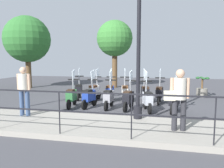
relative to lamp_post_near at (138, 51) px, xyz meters
name	(u,v)px	position (x,y,z in m)	size (l,w,h in m)	color
ground_plane	(122,106)	(2.40, 0.87, -2.22)	(28.00, 28.00, 0.00)	#424247
promenade_walkway	(105,126)	(-0.75, 0.87, -2.15)	(2.20, 20.00, 0.15)	gray
fence_railing	(94,105)	(-1.80, 0.87, -1.31)	(0.04, 16.03, 1.07)	black
lamp_post_near	(138,51)	(0.00, 0.00, 0.00)	(0.26, 0.90, 4.64)	black
pedestrian_with_bag	(179,95)	(-0.94, -1.12, -1.14)	(0.36, 0.64, 1.59)	#28282D
pedestrian_distant	(24,87)	(-0.41, 3.64, -1.14)	(0.33, 0.49, 1.59)	#384C70
tree_large	(27,40)	(6.77, 8.10, 1.06)	(3.10, 3.10, 4.86)	brown
tree_distant	(115,39)	(8.19, 2.36, 1.11)	(2.45, 2.45, 4.61)	brown
potted_palm	(202,89)	(5.39, -2.86, -1.78)	(1.06, 0.66, 1.05)	slate
scooter_near_0	(175,100)	(1.65, -1.22, -1.74)	(1.21, 0.52, 1.54)	black
scooter_near_1	(147,99)	(1.59, -0.22, -1.74)	(1.21, 0.52, 1.54)	black
scooter_near_2	(128,98)	(1.67, 0.52, -1.74)	(1.23, 0.46, 1.54)	black
scooter_near_3	(109,97)	(1.74, 1.31, -1.74)	(1.23, 0.44, 1.54)	black
scooter_near_4	(89,96)	(1.76, 2.14, -1.74)	(1.22, 0.48, 1.54)	black
scooter_near_5	(72,96)	(1.66, 2.87, -1.74)	(1.23, 0.44, 1.54)	black
scooter_far_0	(159,93)	(3.24, -0.67, -1.74)	(1.23, 0.44, 1.54)	black
scooter_far_1	(145,92)	(3.28, -0.03, -1.74)	(1.22, 0.50, 1.54)	black
scooter_far_2	(125,91)	(3.31, 0.90, -1.74)	(1.22, 0.48, 1.54)	black
scooter_far_3	(110,91)	(3.25, 1.60, -1.74)	(1.23, 0.44, 1.54)	black
scooter_far_4	(95,91)	(3.21, 2.35, -1.74)	(1.22, 0.48, 1.54)	black
scooter_far_5	(79,90)	(3.38, 3.21, -1.74)	(1.21, 0.52, 1.54)	black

